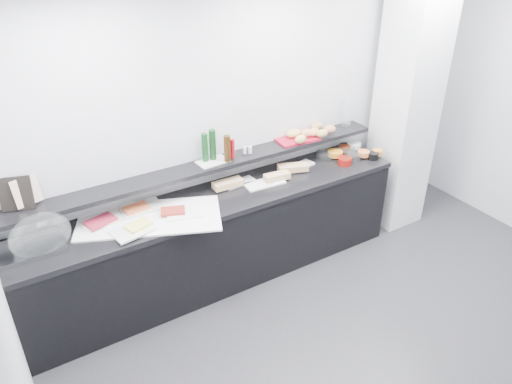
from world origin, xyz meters
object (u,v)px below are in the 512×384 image
cloche_base (30,248)px  condiment_tray (213,162)px  carafe (347,113)px  bread_tray (296,138)px  framed_print (16,194)px  sandwich_plate_mid (265,183)px

cloche_base → condiment_tray: size_ratio=1.78×
cloche_base → carafe: bearing=5.4°
condiment_tray → bread_tray: bearing=-1.9°
carafe → bread_tray: bearing=179.1°
cloche_base → condiment_tray: 1.64m
framed_print → bread_tray: framed_print is taller
cloche_base → bread_tray: bearing=6.4°
carafe → sandwich_plate_mid: bearing=-169.0°
cloche_base → framed_print: bearing=89.1°
bread_tray → carafe: carafe is taller
sandwich_plate_mid → condiment_tray: 0.53m
condiment_tray → carafe: carafe is taller
sandwich_plate_mid → carafe: size_ratio=1.25×
sandwich_plate_mid → carafe: 1.22m
framed_print → carafe: carafe is taller
condiment_tray → framed_print: bearing=174.3°
sandwich_plate_mid → condiment_tray: size_ratio=1.35×
sandwich_plate_mid → framed_print: size_ratio=1.44×
cloche_base → framed_print: framed_print is taller
condiment_tray → carafe: size_ratio=0.92×
condiment_tray → sandwich_plate_mid: bearing=-29.4°
condiment_tray → cloche_base: bearing=-178.0°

